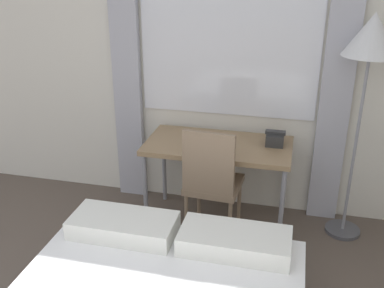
{
  "coord_description": "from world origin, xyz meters",
  "views": [
    {
      "loc": [
        0.84,
        -0.4,
        2.12
      ],
      "look_at": [
        0.16,
        2.42,
        0.87
      ],
      "focal_mm": 42.0,
      "sensor_mm": 36.0,
      "label": 1
    }
  ],
  "objects_px": {
    "desk": "(218,150)",
    "telephone": "(275,138)",
    "desk_chair": "(212,179)",
    "standing_lamp": "(371,47)",
    "book": "(205,136)"
  },
  "relations": [
    {
      "from": "desk",
      "to": "telephone",
      "type": "xyz_separation_m",
      "value": [
        0.43,
        0.09,
        0.11
      ]
    },
    {
      "from": "desk_chair",
      "to": "standing_lamp",
      "type": "bearing_deg",
      "value": 24.2
    },
    {
      "from": "desk_chair",
      "to": "book",
      "type": "relative_size",
      "value": 4.17
    },
    {
      "from": "desk",
      "to": "desk_chair",
      "type": "height_order",
      "value": "desk_chair"
    },
    {
      "from": "desk_chair",
      "to": "telephone",
      "type": "xyz_separation_m",
      "value": [
        0.43,
        0.38,
        0.22
      ]
    },
    {
      "from": "desk_chair",
      "to": "standing_lamp",
      "type": "distance_m",
      "value": 1.46
    },
    {
      "from": "desk",
      "to": "desk_chair",
      "type": "relative_size",
      "value": 1.19
    },
    {
      "from": "telephone",
      "to": "desk",
      "type": "bearing_deg",
      "value": -168.43
    },
    {
      "from": "standing_lamp",
      "to": "telephone",
      "type": "distance_m",
      "value": 0.95
    },
    {
      "from": "desk",
      "to": "standing_lamp",
      "type": "height_order",
      "value": "standing_lamp"
    },
    {
      "from": "standing_lamp",
      "to": "book",
      "type": "relative_size",
      "value": 7.51
    },
    {
      "from": "standing_lamp",
      "to": "telephone",
      "type": "bearing_deg",
      "value": -179.85
    },
    {
      "from": "desk_chair",
      "to": "desk",
      "type": "bearing_deg",
      "value": 95.34
    },
    {
      "from": "desk",
      "to": "telephone",
      "type": "height_order",
      "value": "telephone"
    },
    {
      "from": "telephone",
      "to": "book",
      "type": "height_order",
      "value": "telephone"
    }
  ]
}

